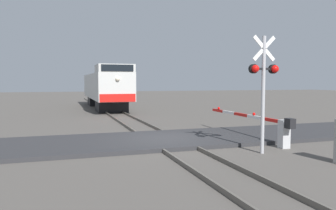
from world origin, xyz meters
name	(u,v)px	position (x,y,z in m)	size (l,w,h in m)	color
ground_plane	(163,141)	(0.00, 0.00, 0.00)	(160.00, 160.00, 0.00)	#514C47
rail_track_left	(148,141)	(-0.72, 0.00, 0.07)	(0.08, 80.00, 0.15)	#59544C
rail_track_right	(178,139)	(0.72, 0.00, 0.07)	(0.08, 80.00, 0.15)	#59544C
road_surface	(163,140)	(0.00, 0.00, 0.08)	(36.00, 4.54, 0.16)	#2D2D30
locomotive	(105,88)	(0.00, 19.73, 2.11)	(3.02, 15.91, 4.12)	black
crossing_signal	(264,80)	(2.77, -3.55, 2.75)	(1.18, 0.33, 4.38)	#ADADB2
crossing_gate	(268,125)	(4.18, -1.89, 0.80)	(0.36, 6.98, 1.25)	silver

